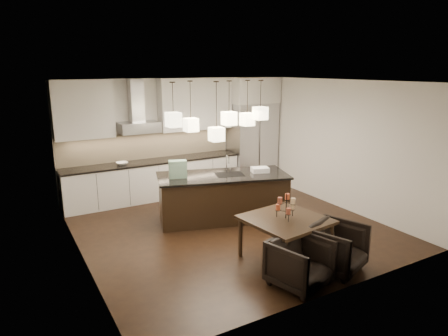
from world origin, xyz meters
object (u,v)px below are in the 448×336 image
dining_table (285,239)px  armchair_left (300,263)px  armchair_right (336,247)px  refrigerator (252,144)px  island_body (223,198)px

dining_table → armchair_left: dining_table is taller
armchair_right → refrigerator: bearing=51.3°
dining_table → armchair_right: (0.46, -0.66, 0.01)m
refrigerator → dining_table: (-2.00, -3.99, -0.72)m
refrigerator → armchair_left: 5.33m
armchair_left → armchair_right: bearing=-8.6°
armchair_right → dining_table: bearing=104.8°
refrigerator → island_body: (-1.97, -1.90, -0.63)m
island_body → armchair_left: size_ratio=3.31×
island_body → dining_table: island_body is taller
dining_table → armchair_left: 0.82m
island_body → armchair_left: island_body is taller
refrigerator → island_body: bearing=-136.0°
refrigerator → island_body: refrigerator is taller
refrigerator → island_body: size_ratio=0.85×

